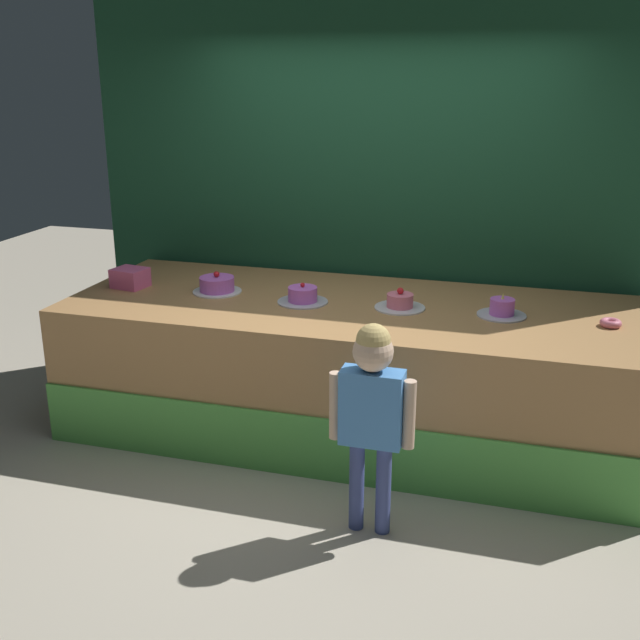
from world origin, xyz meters
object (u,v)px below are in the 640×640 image
donut (611,323)px  cake_center_right (400,302)px  cake_far_left (217,285)px  cake_far_right (502,309)px  child_figure (372,401)px  cake_center_left (303,296)px  pink_box (130,278)px

donut → cake_center_right: cake_center_right is taller
cake_far_left → cake_far_right: (1.83, 0.01, -0.01)m
cake_center_right → cake_far_right: bearing=2.1°
child_figure → cake_center_left: (-0.68, 1.04, 0.18)m
donut → cake_center_right: bearing=179.7°
cake_center_left → child_figure: bearing=-56.8°
pink_box → donut: pink_box is taller
pink_box → cake_far_right: bearing=1.3°
cake_far_left → cake_center_right: 1.22m
cake_center_left → cake_center_right: (0.61, 0.05, -0.00)m
cake_center_right → pink_box: bearing=-178.9°
donut → cake_center_right: 1.22m
cake_center_right → cake_far_right: cake_far_right is taller
donut → cake_far_right: bearing=177.3°
pink_box → cake_far_right: cake_far_right is taller
cake_far_right → cake_center_left: bearing=-176.7°
pink_box → cake_center_left: bearing=-0.7°
pink_box → cake_far_left: cake_far_left is taller
cake_center_left → cake_far_right: (1.22, 0.07, -0.00)m
donut → cake_far_left: 2.45m
cake_far_left → cake_far_right: 1.83m
pink_box → donut: (3.06, 0.03, -0.04)m
pink_box → donut: bearing=0.5°
child_figure → cake_far_right: (0.54, 1.11, 0.18)m
cake_center_left → pink_box: bearing=179.3°
child_figure → donut: (1.15, 1.09, 0.16)m
cake_center_left → cake_far_right: size_ratio=1.09×
cake_center_left → cake_center_right: bearing=4.6°
child_figure → cake_far_left: 1.71m
donut → cake_center_left: size_ratio=0.38×
child_figure → cake_center_left: 1.26m
pink_box → cake_center_right: (1.83, 0.04, -0.03)m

